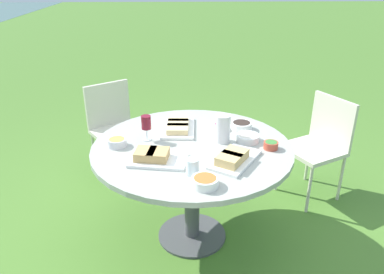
{
  "coord_description": "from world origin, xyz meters",
  "views": [
    {
      "loc": [
        -2.29,
        0.08,
        1.89
      ],
      "look_at": [
        0.0,
        0.0,
        0.83
      ],
      "focal_mm": 35.0,
      "sensor_mm": 36.0,
      "label": 1
    }
  ],
  "objects_px": {
    "chair_near_right": "(115,123)",
    "water_pitcher": "(223,129)",
    "chair_near_left": "(320,140)",
    "dining_table": "(192,159)",
    "wine_glass": "(146,123)"
  },
  "relations": [
    {
      "from": "chair_near_right",
      "to": "water_pitcher",
      "type": "bearing_deg",
      "value": -136.39
    },
    {
      "from": "water_pitcher",
      "to": "wine_glass",
      "type": "relative_size",
      "value": 1.08
    },
    {
      "from": "water_pitcher",
      "to": "chair_near_left",
      "type": "bearing_deg",
      "value": -60.2
    },
    {
      "from": "chair_near_right",
      "to": "wine_glass",
      "type": "bearing_deg",
      "value": -156.98
    },
    {
      "from": "dining_table",
      "to": "chair_near_left",
      "type": "relative_size",
      "value": 1.54
    },
    {
      "from": "wine_glass",
      "to": "chair_near_right",
      "type": "bearing_deg",
      "value": 23.02
    },
    {
      "from": "dining_table",
      "to": "water_pitcher",
      "type": "distance_m",
      "value": 0.3
    },
    {
      "from": "chair_near_left",
      "to": "water_pitcher",
      "type": "bearing_deg",
      "value": 119.8
    },
    {
      "from": "chair_near_left",
      "to": "dining_table",
      "type": "bearing_deg",
      "value": 116.91
    },
    {
      "from": "chair_near_right",
      "to": "water_pitcher",
      "type": "distance_m",
      "value": 1.37
    },
    {
      "from": "dining_table",
      "to": "water_pitcher",
      "type": "height_order",
      "value": "water_pitcher"
    },
    {
      "from": "chair_near_left",
      "to": "chair_near_right",
      "type": "relative_size",
      "value": 1.0
    },
    {
      "from": "dining_table",
      "to": "chair_near_right",
      "type": "bearing_deg",
      "value": 34.82
    },
    {
      "from": "water_pitcher",
      "to": "dining_table",
      "type": "bearing_deg",
      "value": 103.0
    },
    {
      "from": "water_pitcher",
      "to": "wine_glass",
      "type": "bearing_deg",
      "value": 85.41
    }
  ]
}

